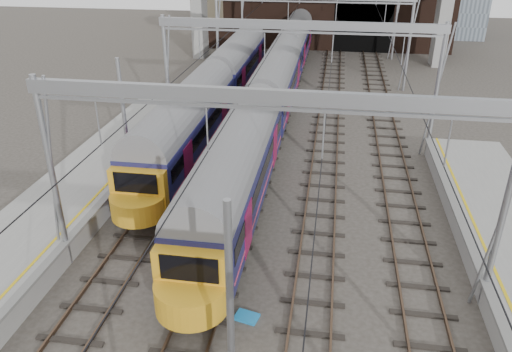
# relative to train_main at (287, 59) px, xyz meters

# --- Properties ---
(tracks) EXTENTS (14.40, 80.00, 0.22)m
(tracks) POSITION_rel_train_main_xyz_m (2.00, -20.84, -2.39)
(tracks) COLOR #4C3828
(tracks) RESTS_ON ground
(overhead_line) EXTENTS (16.80, 80.00, 8.00)m
(overhead_line) POSITION_rel_train_main_xyz_m (2.00, -14.35, 4.16)
(overhead_line) COLOR gray
(overhead_line) RESTS_ON ground
(retaining_wall) EXTENTS (28.00, 2.75, 9.00)m
(retaining_wall) POSITION_rel_train_main_xyz_m (3.40, 16.09, 1.92)
(retaining_wall) COLOR black
(retaining_wall) RESTS_ON ground
(train_main) EXTENTS (2.67, 61.75, 4.64)m
(train_main) POSITION_rel_train_main_xyz_m (0.00, 0.00, 0.00)
(train_main) COLOR black
(train_main) RESTS_ON ground
(train_second) EXTENTS (2.66, 30.81, 4.63)m
(train_second) POSITION_rel_train_main_xyz_m (-4.00, -9.89, -0.01)
(train_second) COLOR black
(train_second) RESTS_ON ground
(equip_cover_b) EXTENTS (0.94, 0.77, 0.10)m
(equip_cover_b) POSITION_rel_train_main_xyz_m (1.71, -29.96, -2.36)
(equip_cover_b) COLOR #1A7EC6
(equip_cover_b) RESTS_ON ground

